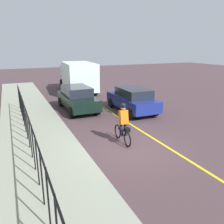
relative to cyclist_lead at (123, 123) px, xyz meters
The scene contains 8 objects.
ground_plane 1.12m from the cyclist_lead, behind, with size 80.00×80.00×0.00m, color #49363A.
lane_line_centre 1.89m from the cyclist_lead, 113.29° to the right, with size 36.00×0.12×0.01m, color yellow.
sidewalk 3.64m from the cyclist_lead, 100.64° to the left, with size 40.00×3.20×0.15m, color gray.
iron_fence 3.91m from the cyclist_lead, 84.90° to the left, with size 14.60×0.04×1.60m.
cyclist_lead is the anchor object (origin of this frame).
patrol_sedan 5.19m from the cyclist_lead, 33.54° to the right, with size 4.44×2.00×1.58m.
parked_sedan_rear 6.18m from the cyclist_lead, ahead, with size 4.40×1.93×1.58m.
box_truck_background 12.13m from the cyclist_lead, ahead, with size 6.88×2.97×2.78m.
Camera 1 is at (-7.82, 4.29, 4.18)m, focal length 36.82 mm.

